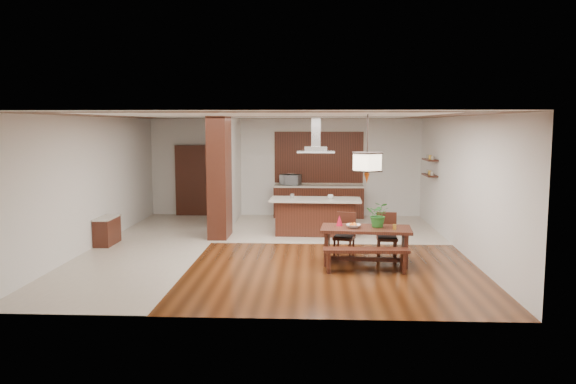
{
  "coord_description": "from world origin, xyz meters",
  "views": [
    {
      "loc": [
        0.86,
        -12.08,
        2.71
      ],
      "look_at": [
        0.3,
        0.0,
        1.25
      ],
      "focal_mm": 35.0,
      "sensor_mm": 36.0,
      "label": 1
    }
  ],
  "objects_px": {
    "kitchen_island": "(315,216)",
    "microwave": "(290,180)",
    "dining_chair_right": "(387,236)",
    "range_hood": "(316,135)",
    "dining_table": "(366,237)",
    "island_cup": "(331,197)",
    "foliage_plant": "(379,215)",
    "hallway_console": "(107,231)",
    "fruit_bowl": "(353,226)",
    "pendant_lantern": "(367,149)",
    "dining_chair_left": "(344,235)",
    "dining_bench": "(366,260)"
  },
  "relations": [
    {
      "from": "dining_chair_right",
      "to": "pendant_lantern",
      "type": "distance_m",
      "value": 1.91
    },
    {
      "from": "island_cup",
      "to": "microwave",
      "type": "distance_m",
      "value": 2.93
    },
    {
      "from": "dining_chair_right",
      "to": "pendant_lantern",
      "type": "bearing_deg",
      "value": -131.55
    },
    {
      "from": "foliage_plant",
      "to": "microwave",
      "type": "relative_size",
      "value": 0.88
    },
    {
      "from": "pendant_lantern",
      "to": "fruit_bowl",
      "type": "distance_m",
      "value": 1.51
    },
    {
      "from": "foliage_plant",
      "to": "fruit_bowl",
      "type": "bearing_deg",
      "value": -169.41
    },
    {
      "from": "hallway_console",
      "to": "foliage_plant",
      "type": "height_order",
      "value": "foliage_plant"
    },
    {
      "from": "hallway_console",
      "to": "dining_table",
      "type": "distance_m",
      "value": 5.89
    },
    {
      "from": "hallway_console",
      "to": "kitchen_island",
      "type": "relative_size",
      "value": 0.39
    },
    {
      "from": "dining_bench",
      "to": "dining_chair_left",
      "type": "distance_m",
      "value": 1.25
    },
    {
      "from": "dining_chair_left",
      "to": "dining_chair_right",
      "type": "height_order",
      "value": "dining_chair_right"
    },
    {
      "from": "pendant_lantern",
      "to": "island_cup",
      "type": "relative_size",
      "value": 9.84
    },
    {
      "from": "fruit_bowl",
      "to": "island_cup",
      "type": "bearing_deg",
      "value": 97.23
    },
    {
      "from": "fruit_bowl",
      "to": "island_cup",
      "type": "distance_m",
      "value": 2.87
    },
    {
      "from": "fruit_bowl",
      "to": "range_hood",
      "type": "distance_m",
      "value": 3.44
    },
    {
      "from": "dining_bench",
      "to": "dining_chair_right",
      "type": "height_order",
      "value": "dining_chair_right"
    },
    {
      "from": "pendant_lantern",
      "to": "fruit_bowl",
      "type": "height_order",
      "value": "pendant_lantern"
    },
    {
      "from": "fruit_bowl",
      "to": "island_cup",
      "type": "xyz_separation_m",
      "value": [
        -0.36,
        2.84,
        0.21
      ]
    },
    {
      "from": "dining_table",
      "to": "fruit_bowl",
      "type": "bearing_deg",
      "value": -170.21
    },
    {
      "from": "dining_chair_right",
      "to": "kitchen_island",
      "type": "height_order",
      "value": "dining_chair_right"
    },
    {
      "from": "range_hood",
      "to": "island_cup",
      "type": "distance_m",
      "value": 1.55
    },
    {
      "from": "dining_table",
      "to": "dining_chair_left",
      "type": "distance_m",
      "value": 0.69
    },
    {
      "from": "foliage_plant",
      "to": "range_hood",
      "type": "distance_m",
      "value": 3.41
    },
    {
      "from": "hallway_console",
      "to": "pendant_lantern",
      "type": "bearing_deg",
      "value": -14.82
    },
    {
      "from": "island_cup",
      "to": "dining_chair_right",
      "type": "bearing_deg",
      "value": -64.84
    },
    {
      "from": "hallway_console",
      "to": "fruit_bowl",
      "type": "xyz_separation_m",
      "value": [
        5.44,
        -1.55,
        0.44
      ]
    },
    {
      "from": "kitchen_island",
      "to": "microwave",
      "type": "bearing_deg",
      "value": 107.55
    },
    {
      "from": "foliage_plant",
      "to": "fruit_bowl",
      "type": "xyz_separation_m",
      "value": [
        -0.5,
        -0.09,
        -0.21
      ]
    },
    {
      "from": "foliage_plant",
      "to": "microwave",
      "type": "xyz_separation_m",
      "value": [
        -1.95,
        5.46,
        0.14
      ]
    },
    {
      "from": "hallway_console",
      "to": "fruit_bowl",
      "type": "height_order",
      "value": "fruit_bowl"
    },
    {
      "from": "dining_chair_right",
      "to": "range_hood",
      "type": "distance_m",
      "value": 3.42
    },
    {
      "from": "range_hood",
      "to": "dining_table",
      "type": "bearing_deg",
      "value": -71.19
    },
    {
      "from": "foliage_plant",
      "to": "island_cup",
      "type": "distance_m",
      "value": 2.87
    },
    {
      "from": "range_hood",
      "to": "dining_chair_left",
      "type": "bearing_deg",
      "value": -75.72
    },
    {
      "from": "foliage_plant",
      "to": "fruit_bowl",
      "type": "height_order",
      "value": "foliage_plant"
    },
    {
      "from": "dining_table",
      "to": "pendant_lantern",
      "type": "distance_m",
      "value": 1.72
    },
    {
      "from": "dining_table",
      "to": "fruit_bowl",
      "type": "height_order",
      "value": "fruit_bowl"
    },
    {
      "from": "dining_bench",
      "to": "dining_chair_right",
      "type": "distance_m",
      "value": 1.25
    },
    {
      "from": "dining_chair_left",
      "to": "foliage_plant",
      "type": "relative_size",
      "value": 1.82
    },
    {
      "from": "fruit_bowl",
      "to": "dining_bench",
      "type": "bearing_deg",
      "value": -71.22
    },
    {
      "from": "dining_chair_left",
      "to": "microwave",
      "type": "distance_m",
      "value": 5.16
    },
    {
      "from": "dining_chair_left",
      "to": "foliage_plant",
      "type": "distance_m",
      "value": 0.97
    },
    {
      "from": "dining_table",
      "to": "island_cup",
      "type": "height_order",
      "value": "island_cup"
    },
    {
      "from": "dining_chair_right",
      "to": "kitchen_island",
      "type": "bearing_deg",
      "value": 123.86
    },
    {
      "from": "fruit_bowl",
      "to": "microwave",
      "type": "xyz_separation_m",
      "value": [
        -1.46,
        5.55,
        0.35
      ]
    },
    {
      "from": "foliage_plant",
      "to": "microwave",
      "type": "bearing_deg",
      "value": 109.67
    },
    {
      "from": "dining_bench",
      "to": "pendant_lantern",
      "type": "distance_m",
      "value": 2.12
    },
    {
      "from": "island_cup",
      "to": "microwave",
      "type": "bearing_deg",
      "value": 111.99
    },
    {
      "from": "kitchen_island",
      "to": "island_cup",
      "type": "bearing_deg",
      "value": -7.11
    },
    {
      "from": "foliage_plant",
      "to": "range_hood",
      "type": "height_order",
      "value": "range_hood"
    }
  ]
}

